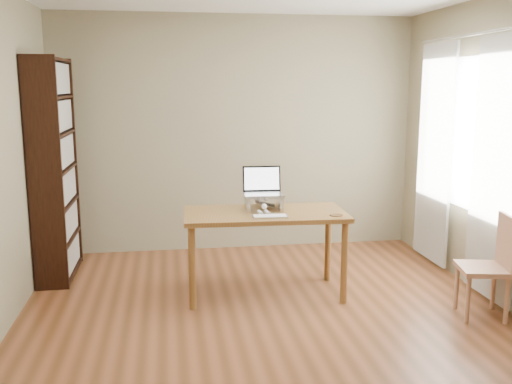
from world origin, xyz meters
name	(u,v)px	position (x,y,z in m)	size (l,w,h in m)	color
room	(277,160)	(0.03, 0.01, 1.30)	(4.04, 4.54, 2.64)	#5B3318
bookshelf	(55,169)	(-1.83, 1.55, 1.05)	(0.30, 0.90, 2.10)	black
curtains	(462,159)	(1.92, 0.80, 1.17)	(0.03, 1.90, 2.25)	silver
desk	(265,223)	(0.06, 0.73, 0.65)	(1.43, 0.76, 0.75)	brown
laptop_stand	(264,201)	(0.06, 0.81, 0.83)	(0.32, 0.25, 0.13)	silver
laptop	(262,187)	(0.06, 0.87, 0.94)	(0.35, 0.30, 0.24)	silver
keyboard	(270,216)	(0.07, 0.51, 0.76)	(0.30, 0.14, 0.02)	silver
coaster	(336,215)	(0.64, 0.50, 0.75)	(0.11, 0.11, 0.01)	brown
cat	(259,202)	(0.03, 0.84, 0.82)	(0.25, 0.49, 0.16)	#403B32
chair	(491,262)	(1.76, -0.04, 0.45)	(0.44, 0.44, 0.84)	tan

